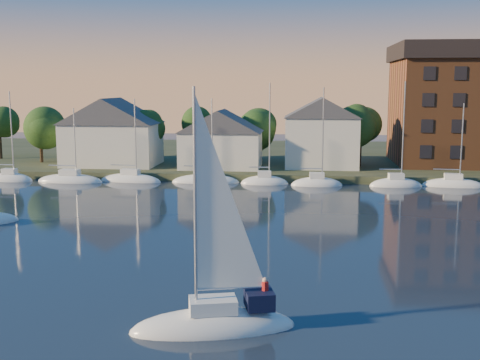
# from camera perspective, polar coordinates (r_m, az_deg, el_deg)

# --- Properties ---
(ground) EXTENTS (260.00, 260.00, 0.00)m
(ground) POSITION_cam_1_polar(r_m,az_deg,el_deg) (29.39, -4.86, -15.86)
(ground) COLOR black
(ground) RESTS_ON ground
(shoreline_land) EXTENTS (160.00, 50.00, 2.00)m
(shoreline_land) POSITION_cam_1_polar(r_m,az_deg,el_deg) (102.09, 2.89, 1.95)
(shoreline_land) COLOR #2D3720
(shoreline_land) RESTS_ON ground
(wooden_dock) EXTENTS (120.00, 3.00, 1.00)m
(wooden_dock) POSITION_cam_1_polar(r_m,az_deg,el_deg) (79.34, 2.04, -0.04)
(wooden_dock) COLOR brown
(wooden_dock) RESTS_ON ground
(clubhouse_west) EXTENTS (13.65, 9.45, 9.64)m
(clubhouse_west) POSITION_cam_1_polar(r_m,az_deg,el_deg) (88.69, -12.05, 4.57)
(clubhouse_west) COLOR silver
(clubhouse_west) RESTS_ON shoreline_land
(clubhouse_centre) EXTENTS (11.55, 8.40, 8.08)m
(clubhouse_centre) POSITION_cam_1_polar(r_m,az_deg,el_deg) (84.26, -1.80, 4.00)
(clubhouse_centre) COLOR silver
(clubhouse_centre) RESTS_ON shoreline_land
(clubhouse_east) EXTENTS (10.50, 8.40, 9.80)m
(clubhouse_east) POSITION_cam_1_polar(r_m,az_deg,el_deg) (85.50, 7.75, 4.58)
(clubhouse_east) COLOR silver
(clubhouse_east) RESTS_ON shoreline_land
(tree_line) EXTENTS (93.40, 5.40, 8.90)m
(tree_line) POSITION_cam_1_polar(r_m,az_deg,el_deg) (89.42, 3.82, 5.58)
(tree_line) COLOR #342617
(tree_line) RESTS_ON shoreline_land
(moored_fleet) EXTENTS (71.50, 2.40, 12.05)m
(moored_fleet) POSITION_cam_1_polar(r_m,az_deg,el_deg) (77.31, -4.03, -0.22)
(moored_fleet) COLOR silver
(moored_fleet) RESTS_ON ground
(hero_sailboat) EXTENTS (8.92, 4.71, 13.40)m
(hero_sailboat) POSITION_cam_1_polar(r_m,az_deg,el_deg) (31.46, -2.30, -13.00)
(hero_sailboat) COLOR silver
(hero_sailboat) RESTS_ON ground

